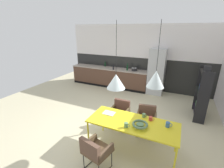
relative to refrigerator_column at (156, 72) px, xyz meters
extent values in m
plane|color=#C0B895|center=(-0.92, -3.08, -0.95)|extent=(9.10, 9.10, 0.00)
cube|color=black|center=(-0.92, 0.36, -0.24)|extent=(6.59, 0.12, 1.42)
cube|color=white|center=(-0.92, 0.36, 1.18)|extent=(6.59, 0.12, 1.42)
cube|color=#513528|center=(-2.20, 0.00, -0.52)|extent=(3.72, 0.60, 0.85)
cube|color=#A09285|center=(-2.20, 0.00, -0.08)|extent=(3.75, 0.63, 0.04)
cube|color=black|center=(-2.20, -0.30, -0.90)|extent=(3.72, 0.01, 0.10)
cube|color=#ADAFB2|center=(0.00, 0.00, 0.00)|extent=(0.65, 0.60, 1.90)
cube|color=yellow|center=(0.12, -3.63, -0.23)|extent=(1.94, 0.78, 0.03)
cylinder|color=yellow|center=(-0.81, -3.28, -0.60)|extent=(0.04, 0.04, 0.70)
cylinder|color=yellow|center=(1.05, -3.28, -0.60)|extent=(0.04, 0.04, 0.70)
cylinder|color=gold|center=(-0.81, -3.99, -0.60)|extent=(0.04, 0.04, 0.70)
cylinder|color=gold|center=(1.05, -3.99, -0.60)|extent=(0.04, 0.04, 0.70)
cube|color=brown|center=(0.28, -2.94, -0.53)|extent=(0.55, 0.53, 0.06)
cube|color=brown|center=(0.25, -2.74, -0.35)|extent=(0.46, 0.15, 0.30)
cube|color=brown|center=(0.50, -2.90, -0.43)|extent=(0.12, 0.42, 0.14)
cube|color=brown|center=(0.07, -2.98, -0.43)|extent=(0.12, 0.42, 0.14)
cylinder|color=black|center=(0.51, -3.09, -0.76)|extent=(0.02, 0.02, 0.39)
cylinder|color=black|center=(0.12, -3.16, -0.76)|extent=(0.02, 0.02, 0.39)
cylinder|color=black|center=(0.45, -2.72, -0.76)|extent=(0.02, 0.02, 0.39)
cylinder|color=black|center=(0.06, -2.78, -0.76)|extent=(0.02, 0.02, 0.39)
cylinder|color=black|center=(0.48, -2.91, -0.94)|extent=(0.08, 0.41, 0.02)
cylinder|color=black|center=(0.09, -2.97, -0.94)|extent=(0.08, 0.41, 0.02)
cube|color=brown|center=(-0.33, -4.40, -0.52)|extent=(0.57, 0.56, 0.06)
cube|color=brown|center=(-0.37, -4.59, -0.34)|extent=(0.46, 0.18, 0.31)
cube|color=brown|center=(-0.54, -4.35, -0.42)|extent=(0.14, 0.41, 0.14)
cube|color=brown|center=(-0.11, -4.45, -0.42)|extent=(0.14, 0.41, 0.14)
cylinder|color=black|center=(-0.48, -4.17, -0.75)|extent=(0.02, 0.02, 0.40)
cylinder|color=black|center=(-0.09, -4.26, -0.75)|extent=(0.02, 0.02, 0.40)
cylinder|color=black|center=(-0.56, -4.54, -0.75)|extent=(0.02, 0.02, 0.40)
cylinder|color=black|center=(-0.52, -4.35, -0.94)|extent=(0.11, 0.41, 0.02)
cube|color=brown|center=(-0.47, -2.92, -0.55)|extent=(0.48, 0.46, 0.06)
cube|color=brown|center=(-0.47, -2.72, -0.36)|extent=(0.46, 0.08, 0.32)
cube|color=brown|center=(-0.25, -2.92, -0.45)|extent=(0.05, 0.41, 0.14)
cube|color=brown|center=(-0.69, -2.92, -0.45)|extent=(0.05, 0.41, 0.14)
cylinder|color=black|center=(-0.27, -3.11, -0.76)|extent=(0.02, 0.02, 0.37)
cylinder|color=black|center=(-0.67, -3.11, -0.76)|extent=(0.02, 0.02, 0.37)
cylinder|color=black|center=(-0.27, -2.73, -0.76)|extent=(0.02, 0.02, 0.37)
cylinder|color=black|center=(-0.67, -2.73, -0.76)|extent=(0.02, 0.02, 0.37)
cylinder|color=black|center=(-0.27, -2.92, -0.94)|extent=(0.02, 0.41, 0.02)
cylinder|color=black|center=(-0.67, -2.92, -0.94)|extent=(0.02, 0.41, 0.02)
cylinder|color=#4C704C|center=(0.31, -3.73, -0.18)|extent=(0.15, 0.15, 0.07)
torus|color=#526F50|center=(0.31, -3.73, -0.16)|extent=(0.33, 0.33, 0.05)
cube|color=white|center=(-0.58, -3.51, -0.21)|extent=(0.14, 0.20, 0.01)
cube|color=white|center=(-0.44, -3.51, -0.21)|extent=(0.14, 0.20, 0.01)
cube|color=beige|center=(-0.51, -3.51, -0.20)|extent=(0.01, 0.20, 0.00)
cylinder|color=#5B8456|center=(0.29, -3.33, -0.17)|extent=(0.08, 0.08, 0.09)
torus|color=#5B8456|center=(0.34, -3.33, -0.17)|extent=(0.06, 0.01, 0.06)
cylinder|color=#B23D33|center=(0.46, -3.40, -0.17)|extent=(0.08, 0.08, 0.09)
torus|color=#B23D33|center=(0.51, -3.40, -0.17)|extent=(0.06, 0.01, 0.06)
cylinder|color=#5B8456|center=(0.05, -3.87, -0.17)|extent=(0.08, 0.08, 0.10)
torus|color=#5B8456|center=(0.11, -3.87, -0.16)|extent=(0.07, 0.01, 0.07)
cylinder|color=#335B93|center=(0.83, -3.50, -0.16)|extent=(0.08, 0.08, 0.11)
torus|color=#335B93|center=(0.88, -3.50, -0.16)|extent=(0.07, 0.01, 0.07)
cylinder|color=black|center=(-0.96, -0.01, 0.00)|extent=(0.24, 0.24, 0.12)
cylinder|color=gray|center=(-0.96, -0.01, 0.07)|extent=(0.24, 0.24, 0.01)
sphere|color=black|center=(-0.96, -0.01, 0.08)|extent=(0.02, 0.02, 0.02)
cylinder|color=black|center=(-1.87, -0.23, 0.04)|extent=(0.06, 0.06, 0.19)
cylinder|color=black|center=(-1.87, -0.23, 0.16)|extent=(0.03, 0.03, 0.06)
cylinder|color=#0F3319|center=(-2.49, 0.18, 0.04)|extent=(0.07, 0.07, 0.20)
cylinder|color=#0F3319|center=(-2.49, 0.18, 0.17)|extent=(0.03, 0.03, 0.06)
cylinder|color=#0F3319|center=(-1.26, -0.06, 0.06)|extent=(0.07, 0.07, 0.23)
cylinder|color=#0F3319|center=(-1.26, -0.06, 0.21)|extent=(0.03, 0.03, 0.09)
cube|color=black|center=(1.60, -0.92, -0.16)|extent=(0.30, 0.03, 1.57)
cube|color=black|center=(1.60, -1.80, -0.16)|extent=(0.30, 0.03, 1.57)
cube|color=black|center=(1.60, -1.36, -0.70)|extent=(0.30, 0.86, 0.02)
cube|color=#4C7F4C|center=(1.60, -1.19, -0.60)|extent=(0.18, 0.10, 0.18)
cube|color=black|center=(1.60, -1.36, -0.09)|extent=(0.30, 0.86, 0.02)
cube|color=#334C8C|center=(1.60, -1.24, 0.01)|extent=(0.18, 0.10, 0.18)
cube|color=black|center=(1.60, -1.36, 0.52)|extent=(0.30, 0.86, 0.02)
cube|color=#262628|center=(1.60, -1.42, 0.62)|extent=(0.18, 0.10, 0.17)
cylinder|color=black|center=(-0.26, -3.66, 1.33)|extent=(0.01, 0.01, 1.01)
cone|color=silver|center=(-0.26, -3.66, 0.67)|extent=(0.39, 0.39, 0.31)
cylinder|color=black|center=(0.51, -3.59, 1.40)|extent=(0.01, 0.01, 0.88)
cone|color=silver|center=(0.51, -3.59, 0.80)|extent=(0.33, 0.33, 0.32)
camera|label=1|loc=(0.92, -6.43, 1.69)|focal=24.78mm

